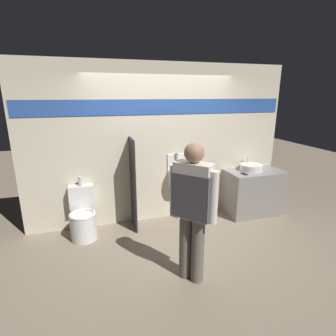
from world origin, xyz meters
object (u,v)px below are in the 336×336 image
Objects in this scene: cell_phone at (244,174)px; person_in_vest at (193,204)px; sink_basin at (251,167)px; urinal_near_counter at (179,176)px; toilet at (83,218)px.

person_in_vest reaches higher than cell_phone.
sink_basin is 0.32m from cell_phone.
person_in_vest is at bearing -103.29° from urinal_near_counter.
urinal_near_counter reaches higher than sink_basin.
urinal_near_counter is 1.30× the size of toilet.
person_in_vest is at bearing -139.38° from cell_phone.
cell_phone is 1.16m from urinal_near_counter.
sink_basin is 2.95× the size of cell_phone.
toilet reaches higher than cell_phone.
toilet is at bearing -173.98° from urinal_near_counter.
sink_basin is 0.44× the size of toilet.
toilet is (-2.76, 0.12, -0.51)m from cell_phone.
urinal_near_counter is at bearing 165.64° from cell_phone.
cell_phone is 0.15× the size of toilet.
person_in_vest is (1.27, -1.40, 0.66)m from toilet.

